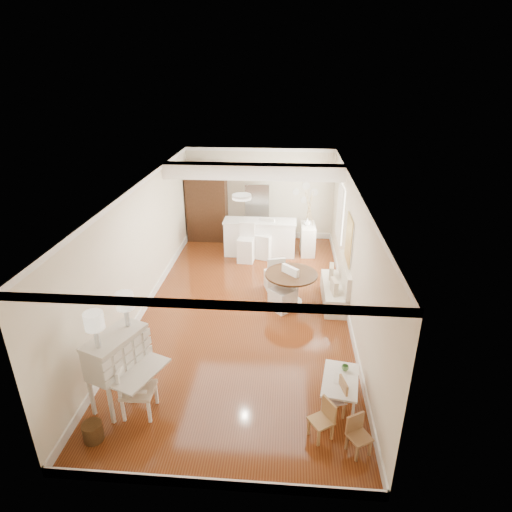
# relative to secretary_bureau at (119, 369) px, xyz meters

# --- Properties ---
(room) EXTENTS (9.00, 9.04, 2.82)m
(room) POSITION_rel_secretary_bureau_xyz_m (1.74, 3.33, 1.35)
(room) COLOR brown
(room) RESTS_ON ground
(secretary_bureau) EXTENTS (1.28, 1.30, 1.26)m
(secretary_bureau) POSITION_rel_secretary_bureau_xyz_m (0.00, 0.00, 0.00)
(secretary_bureau) COLOR silver
(secretary_bureau) RESTS_ON ground
(gustavian_armchair) EXTENTS (0.53, 0.53, 0.90)m
(gustavian_armchair) POSITION_rel_secretary_bureau_xyz_m (0.37, -0.23, -0.18)
(gustavian_armchair) COLOR white
(gustavian_armchair) RESTS_ON ground
(wicker_basket) EXTENTS (0.35, 0.35, 0.29)m
(wicker_basket) POSITION_rel_secretary_bureau_xyz_m (-0.15, -0.82, -0.48)
(wicker_basket) COLOR #482E16
(wicker_basket) RESTS_ON ground
(kids_table) EXTENTS (0.69, 0.99, 0.46)m
(kids_table) POSITION_rel_secretary_bureau_xyz_m (3.50, 0.23, -0.40)
(kids_table) COLOR silver
(kids_table) RESTS_ON ground
(kids_chair_a) EXTENTS (0.42, 0.42, 0.63)m
(kids_chair_a) POSITION_rel_secretary_bureau_xyz_m (3.15, -0.52, -0.31)
(kids_chair_a) COLOR tan
(kids_chair_a) RESTS_ON ground
(kids_chair_b) EXTENTS (0.38, 0.38, 0.65)m
(kids_chair_b) POSITION_rel_secretary_bureau_xyz_m (3.38, -0.04, -0.30)
(kids_chair_b) COLOR #B28250
(kids_chair_b) RESTS_ON ground
(kids_chair_c) EXTENTS (0.39, 0.39, 0.60)m
(kids_chair_c) POSITION_rel_secretary_bureau_xyz_m (3.67, -0.75, -0.33)
(kids_chair_c) COLOR #976B44
(kids_chair_c) RESTS_ON ground
(banquette) EXTENTS (0.52, 1.60, 0.98)m
(banquette) POSITION_rel_secretary_bureau_xyz_m (3.69, 3.50, -0.14)
(banquette) COLOR silver
(banquette) RESTS_ON ground
(dining_table) EXTENTS (1.32, 1.32, 0.80)m
(dining_table) POSITION_rel_secretary_bureau_xyz_m (2.70, 3.27, -0.23)
(dining_table) COLOR #432815
(dining_table) RESTS_ON ground
(slip_chair_near) EXTENTS (0.67, 0.67, 0.98)m
(slip_chair_near) POSITION_rel_secretary_bureau_xyz_m (2.52, 3.09, -0.14)
(slip_chair_near) COLOR white
(slip_chair_near) RESTS_ON ground
(slip_chair_far) EXTENTS (0.53, 0.54, 0.89)m
(slip_chair_far) POSITION_rel_secretary_bureau_xyz_m (2.30, 4.03, -0.18)
(slip_chair_far) COLOR silver
(slip_chair_far) RESTS_ON ground
(breakfast_counter) EXTENTS (2.05, 0.65, 1.03)m
(breakfast_counter) POSITION_rel_secretary_bureau_xyz_m (1.80, 6.10, -0.11)
(breakfast_counter) COLOR white
(breakfast_counter) RESTS_ON ground
(bar_stool_left) EXTENTS (0.47, 0.47, 1.08)m
(bar_stool_left) POSITION_rel_secretary_bureau_xyz_m (1.45, 5.58, -0.09)
(bar_stool_left) COLOR white
(bar_stool_left) RESTS_ON ground
(bar_stool_right) EXTENTS (0.57, 0.57, 1.12)m
(bar_stool_right) POSITION_rel_secretary_bureau_xyz_m (1.94, 5.88, -0.07)
(bar_stool_right) COLOR white
(bar_stool_right) RESTS_ON ground
(pantry_cabinet) EXTENTS (1.20, 0.60, 2.30)m
(pantry_cabinet) POSITION_rel_secretary_bureau_xyz_m (0.10, 7.18, 0.52)
(pantry_cabinet) COLOR #381E11
(pantry_cabinet) RESTS_ON ground
(fridge) EXTENTS (0.75, 0.65, 1.80)m
(fridge) POSITION_rel_secretary_bureau_xyz_m (2.00, 7.15, 0.27)
(fridge) COLOR silver
(fridge) RESTS_ON ground
(sideboard) EXTENTS (0.42, 0.90, 0.85)m
(sideboard) POSITION_rel_secretary_bureau_xyz_m (3.17, 6.34, -0.21)
(sideboard) COLOR silver
(sideboard) RESTS_ON ground
(pencil_cup) EXTENTS (0.15, 0.15, 0.09)m
(pencil_cup) POSITION_rel_secretary_bureau_xyz_m (3.59, 0.46, -0.13)
(pencil_cup) COLOR #69A35F
(pencil_cup) RESTS_ON kids_table
(branch_vase) EXTENTS (0.23, 0.23, 0.19)m
(branch_vase) POSITION_rel_secretary_bureau_xyz_m (3.14, 6.35, 0.31)
(branch_vase) COLOR white
(branch_vase) RESTS_ON sideboard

